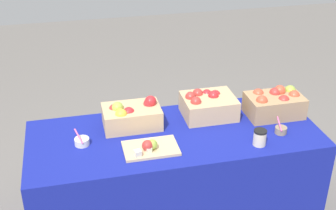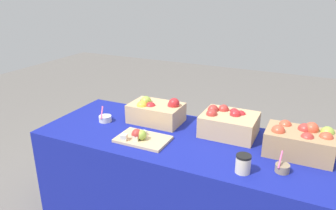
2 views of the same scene
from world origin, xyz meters
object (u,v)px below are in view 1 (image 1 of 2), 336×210
object	(u,v)px
apple_crate_right	(132,115)
coffee_cup	(260,137)
apple_crate_middle	(208,105)
sample_bowl_near	(281,130)
cutting_board_front	(150,147)
sample_bowl_mid	(82,142)
apple_crate_left	(275,103)

from	to	relation	value
apple_crate_right	coffee_cup	world-z (taller)	apple_crate_right
apple_crate_middle	sample_bowl_near	bearing A→B (deg)	-40.78
coffee_cup	apple_crate_right	bearing A→B (deg)	151.05
cutting_board_front	sample_bowl_mid	distance (m)	0.43
apple_crate_middle	apple_crate_right	bearing A→B (deg)	-177.26
apple_crate_right	sample_bowl_mid	distance (m)	0.38
apple_crate_right	cutting_board_front	xyz separation A→B (m)	(0.06, -0.32, -0.06)
apple_crate_left	cutting_board_front	size ratio (longest dim) A/B	1.13
sample_bowl_near	coffee_cup	xyz separation A→B (m)	(-0.19, -0.10, 0.03)
apple_crate_left	apple_crate_middle	bearing A→B (deg)	168.17
apple_crate_middle	apple_crate_right	distance (m)	0.54
apple_crate_left	sample_bowl_near	bearing A→B (deg)	-104.55
apple_crate_right	coffee_cup	bearing A→B (deg)	-28.95
apple_crate_right	sample_bowl_mid	xyz separation A→B (m)	(-0.34, -0.16, -0.06)
sample_bowl_near	sample_bowl_mid	distance (m)	1.28
cutting_board_front	coffee_cup	distance (m)	0.68
apple_crate_middle	cutting_board_front	bearing A→B (deg)	-144.02
apple_crate_left	coffee_cup	size ratio (longest dim) A/B	3.68
apple_crate_left	sample_bowl_near	xyz separation A→B (m)	(-0.06, -0.24, -0.06)
apple_crate_left	apple_crate_middle	distance (m)	0.46
apple_crate_left	coffee_cup	bearing A→B (deg)	-126.80
apple_crate_left	apple_crate_right	xyz separation A→B (m)	(-0.99, 0.07, -0.01)
sample_bowl_near	sample_bowl_mid	size ratio (longest dim) A/B	0.99
apple_crate_right	sample_bowl_mid	bearing A→B (deg)	-154.47
cutting_board_front	apple_crate_right	bearing A→B (deg)	100.58
cutting_board_front	coffee_cup	bearing A→B (deg)	-7.34
cutting_board_front	sample_bowl_mid	xyz separation A→B (m)	(-0.40, 0.16, -0.00)
sample_bowl_near	apple_crate_left	bearing A→B (deg)	75.45
coffee_cup	sample_bowl_mid	bearing A→B (deg)	167.17
apple_crate_right	sample_bowl_mid	size ratio (longest dim) A/B	3.53
apple_crate_right	sample_bowl_mid	world-z (taller)	apple_crate_right
sample_bowl_mid	apple_crate_middle	bearing A→B (deg)	12.11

